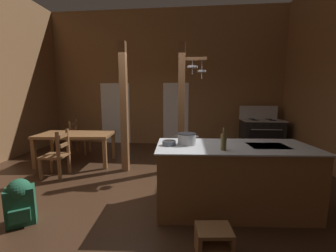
{
  "coord_description": "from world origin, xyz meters",
  "views": [
    {
      "loc": [
        0.79,
        -3.41,
        1.63
      ],
      "look_at": [
        0.38,
        0.84,
        1.01
      ],
      "focal_mm": 22.46,
      "sensor_mm": 36.0,
      "label": 1
    }
  ],
  "objects_px": {
    "stove_range": "(261,135)",
    "step_stool": "(214,239)",
    "mixing_bowl_on_counter": "(169,143)",
    "bottle_tall_on_counter": "(224,141)",
    "backpack": "(20,200)",
    "ladderback_chair_near_window": "(57,155)",
    "kitchen_island": "(232,177)",
    "stockpot_on_counter": "(187,139)",
    "dining_table": "(76,137)",
    "ladderback_chair_by_post": "(79,138)"
  },
  "relations": [
    {
      "from": "kitchen_island",
      "to": "step_stool",
      "type": "xyz_separation_m",
      "value": [
        -0.37,
        -0.96,
        -0.29
      ]
    },
    {
      "from": "stove_range",
      "to": "bottle_tall_on_counter",
      "type": "height_order",
      "value": "stove_range"
    },
    {
      "from": "ladderback_chair_near_window",
      "to": "stockpot_on_counter",
      "type": "bearing_deg",
      "value": -19.07
    },
    {
      "from": "kitchen_island",
      "to": "step_stool",
      "type": "distance_m",
      "value": 1.07
    },
    {
      "from": "stockpot_on_counter",
      "to": "mixing_bowl_on_counter",
      "type": "xyz_separation_m",
      "value": [
        -0.25,
        -0.08,
        -0.05
      ]
    },
    {
      "from": "stockpot_on_counter",
      "to": "bottle_tall_on_counter",
      "type": "distance_m",
      "value": 0.55
    },
    {
      "from": "stove_range",
      "to": "backpack",
      "type": "height_order",
      "value": "stove_range"
    },
    {
      "from": "stockpot_on_counter",
      "to": "bottle_tall_on_counter",
      "type": "xyz_separation_m",
      "value": [
        0.47,
        -0.28,
        0.03
      ]
    },
    {
      "from": "ladderback_chair_by_post",
      "to": "stockpot_on_counter",
      "type": "bearing_deg",
      "value": -40.44
    },
    {
      "from": "dining_table",
      "to": "stockpot_on_counter",
      "type": "height_order",
      "value": "stockpot_on_counter"
    },
    {
      "from": "step_stool",
      "to": "bottle_tall_on_counter",
      "type": "height_order",
      "value": "bottle_tall_on_counter"
    },
    {
      "from": "stockpot_on_counter",
      "to": "bottle_tall_on_counter",
      "type": "relative_size",
      "value": 1.17
    },
    {
      "from": "ladderback_chair_near_window",
      "to": "mixing_bowl_on_counter",
      "type": "bearing_deg",
      "value": -22.69
    },
    {
      "from": "step_stool",
      "to": "ladderback_chair_near_window",
      "type": "height_order",
      "value": "ladderback_chair_near_window"
    },
    {
      "from": "kitchen_island",
      "to": "backpack",
      "type": "height_order",
      "value": "kitchen_island"
    },
    {
      "from": "dining_table",
      "to": "ladderback_chair_by_post",
      "type": "height_order",
      "value": "ladderback_chair_by_post"
    },
    {
      "from": "ladderback_chair_by_post",
      "to": "backpack",
      "type": "bearing_deg",
      "value": -73.41
    },
    {
      "from": "step_stool",
      "to": "mixing_bowl_on_counter",
      "type": "xyz_separation_m",
      "value": [
        -0.54,
        0.89,
        0.8
      ]
    },
    {
      "from": "ladderback_chair_near_window",
      "to": "kitchen_island",
      "type": "bearing_deg",
      "value": -15.58
    },
    {
      "from": "ladderback_chair_by_post",
      "to": "stove_range",
      "type": "bearing_deg",
      "value": 8.66
    },
    {
      "from": "mixing_bowl_on_counter",
      "to": "bottle_tall_on_counter",
      "type": "relative_size",
      "value": 0.66
    },
    {
      "from": "bottle_tall_on_counter",
      "to": "backpack",
      "type": "bearing_deg",
      "value": -171.69
    },
    {
      "from": "dining_table",
      "to": "stockpot_on_counter",
      "type": "bearing_deg",
      "value": -33.22
    },
    {
      "from": "kitchen_island",
      "to": "stockpot_on_counter",
      "type": "xyz_separation_m",
      "value": [
        -0.66,
        0.01,
        0.55
      ]
    },
    {
      "from": "ladderback_chair_near_window",
      "to": "ladderback_chair_by_post",
      "type": "height_order",
      "value": "same"
    },
    {
      "from": "ladderback_chair_near_window",
      "to": "backpack",
      "type": "bearing_deg",
      "value": -71.92
    },
    {
      "from": "stove_range",
      "to": "bottle_tall_on_counter",
      "type": "bearing_deg",
      "value": -114.83
    },
    {
      "from": "dining_table",
      "to": "ladderback_chair_near_window",
      "type": "distance_m",
      "value": 0.86
    },
    {
      "from": "stove_range",
      "to": "ladderback_chair_by_post",
      "type": "xyz_separation_m",
      "value": [
        -5.25,
        -0.8,
        -0.03
      ]
    },
    {
      "from": "stove_range",
      "to": "step_stool",
      "type": "distance_m",
      "value": 4.79
    },
    {
      "from": "mixing_bowl_on_counter",
      "to": "ladderback_chair_by_post",
      "type": "bearing_deg",
      "value": 136.26
    },
    {
      "from": "stove_range",
      "to": "step_stool",
      "type": "xyz_separation_m",
      "value": [
        -1.89,
        -4.39,
        -0.3
      ]
    },
    {
      "from": "dining_table",
      "to": "ladderback_chair_by_post",
      "type": "bearing_deg",
      "value": 115.3
    },
    {
      "from": "step_stool",
      "to": "bottle_tall_on_counter",
      "type": "relative_size",
      "value": 1.35
    },
    {
      "from": "ladderback_chair_near_window",
      "to": "ladderback_chair_by_post",
      "type": "bearing_deg",
      "value": 105.22
    },
    {
      "from": "kitchen_island",
      "to": "stove_range",
      "type": "bearing_deg",
      "value": 66.07
    },
    {
      "from": "stove_range",
      "to": "mixing_bowl_on_counter",
      "type": "height_order",
      "value": "stove_range"
    },
    {
      "from": "dining_table",
      "to": "mixing_bowl_on_counter",
      "type": "bearing_deg",
      "value": -37.14
    },
    {
      "from": "dining_table",
      "to": "ladderback_chair_by_post",
      "type": "distance_m",
      "value": 0.99
    },
    {
      "from": "mixing_bowl_on_counter",
      "to": "dining_table",
      "type": "bearing_deg",
      "value": 142.86
    },
    {
      "from": "step_stool",
      "to": "mixing_bowl_on_counter",
      "type": "distance_m",
      "value": 1.31
    },
    {
      "from": "stove_range",
      "to": "backpack",
      "type": "xyz_separation_m",
      "value": [
        -4.28,
        -4.07,
        -0.17
      ]
    },
    {
      "from": "ladderback_chair_near_window",
      "to": "stockpot_on_counter",
      "type": "xyz_separation_m",
      "value": [
        2.6,
        -0.9,
        0.57
      ]
    },
    {
      "from": "stove_range",
      "to": "stockpot_on_counter",
      "type": "relative_size",
      "value": 3.91
    },
    {
      "from": "step_stool",
      "to": "stockpot_on_counter",
      "type": "distance_m",
      "value": 1.32
    },
    {
      "from": "kitchen_island",
      "to": "stockpot_on_counter",
      "type": "distance_m",
      "value": 0.86
    },
    {
      "from": "backpack",
      "to": "mixing_bowl_on_counter",
      "type": "height_order",
      "value": "mixing_bowl_on_counter"
    },
    {
      "from": "step_stool",
      "to": "ladderback_chair_near_window",
      "type": "xyz_separation_m",
      "value": [
        -2.89,
        1.87,
        0.27
      ]
    },
    {
      "from": "stove_range",
      "to": "step_stool",
      "type": "relative_size",
      "value": 3.41
    },
    {
      "from": "dining_table",
      "to": "backpack",
      "type": "distance_m",
      "value": 2.48
    }
  ]
}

